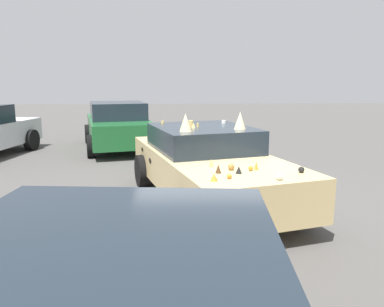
{
  "coord_description": "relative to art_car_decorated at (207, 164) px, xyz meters",
  "views": [
    {
      "loc": [
        -6.65,
        0.58,
        2.18
      ],
      "look_at": [
        0.0,
        0.3,
        0.9
      ],
      "focal_mm": 35.47,
      "sensor_mm": 36.0,
      "label": 1
    }
  ],
  "objects": [
    {
      "name": "ground_plane",
      "position": [
        -0.06,
        -0.02,
        -0.69
      ],
      "size": [
        60.0,
        60.0,
        0.0
      ],
      "primitive_type": "plane",
      "color": "#514F4C"
    },
    {
      "name": "parked_sedan_far_left",
      "position": [
        5.65,
        2.46,
        0.05
      ],
      "size": [
        4.71,
        2.82,
        1.5
      ],
      "rotation": [
        0.0,
        0.0,
        0.25
      ],
      "color": "#1E602D",
      "rests_on": "ground"
    },
    {
      "name": "art_car_decorated",
      "position": [
        0.0,
        0.0,
        0.0
      ],
      "size": [
        4.89,
        3.03,
        1.65
      ],
      "rotation": [
        0.0,
        0.0,
        3.43
      ],
      "color": "#D8BC7F",
      "rests_on": "ground"
    }
  ]
}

